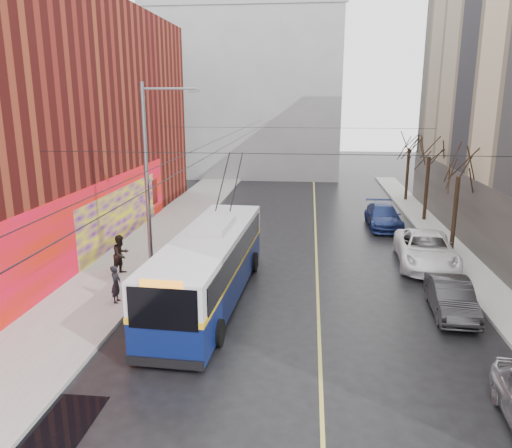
{
  "coord_description": "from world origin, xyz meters",
  "views": [
    {
      "loc": [
        0.98,
        -11.65,
        8.31
      ],
      "look_at": [
        -1.39,
        10.57,
        2.66
      ],
      "focal_mm": 35.0,
      "sensor_mm": 36.0,
      "label": 1
    }
  ],
  "objects_px": {
    "pedestrian_a": "(116,284)",
    "pedestrian_b": "(121,255)",
    "tree_near": "(460,162)",
    "parked_car_d": "(383,216)",
    "following_car": "(233,220)",
    "parked_car_c": "(426,250)",
    "tree_mid": "(430,145)",
    "trolleybus": "(209,265)",
    "parked_car_b": "(451,297)",
    "tree_far": "(410,139)",
    "streetlight_pole": "(150,177)"
  },
  "relations": [
    {
      "from": "pedestrian_a",
      "to": "pedestrian_b",
      "type": "distance_m",
      "value": 3.48
    },
    {
      "from": "tree_near",
      "to": "parked_car_d",
      "type": "bearing_deg",
      "value": 121.29
    },
    {
      "from": "following_car",
      "to": "parked_car_c",
      "type": "bearing_deg",
      "value": -20.99
    },
    {
      "from": "pedestrian_a",
      "to": "parked_car_c",
      "type": "bearing_deg",
      "value": -66.0
    },
    {
      "from": "tree_mid",
      "to": "trolleybus",
      "type": "bearing_deg",
      "value": -128.24
    },
    {
      "from": "pedestrian_a",
      "to": "pedestrian_b",
      "type": "relative_size",
      "value": 0.82
    },
    {
      "from": "parked_car_b",
      "to": "tree_near",
      "type": "bearing_deg",
      "value": 77.85
    },
    {
      "from": "trolleybus",
      "to": "parked_car_d",
      "type": "bearing_deg",
      "value": 58.74
    },
    {
      "from": "tree_far",
      "to": "pedestrian_a",
      "type": "bearing_deg",
      "value": -124.16
    },
    {
      "from": "parked_car_b",
      "to": "parked_car_c",
      "type": "distance_m",
      "value": 6.01
    },
    {
      "from": "tree_near",
      "to": "parked_car_d",
      "type": "relative_size",
      "value": 1.25
    },
    {
      "from": "streetlight_pole",
      "to": "parked_car_d",
      "type": "relative_size",
      "value": 1.76
    },
    {
      "from": "parked_car_b",
      "to": "following_car",
      "type": "xyz_separation_m",
      "value": [
        -10.46,
        11.5,
        0.08
      ]
    },
    {
      "from": "following_car",
      "to": "pedestrian_b",
      "type": "relative_size",
      "value": 2.36
    },
    {
      "from": "parked_car_c",
      "to": "pedestrian_a",
      "type": "height_order",
      "value": "pedestrian_a"
    },
    {
      "from": "parked_car_b",
      "to": "pedestrian_a",
      "type": "distance_m",
      "value": 13.46
    },
    {
      "from": "tree_near",
      "to": "parked_car_b",
      "type": "xyz_separation_m",
      "value": [
        -2.31,
        -8.61,
        -4.29
      ]
    },
    {
      "from": "tree_far",
      "to": "parked_car_b",
      "type": "bearing_deg",
      "value": -95.84
    },
    {
      "from": "tree_far",
      "to": "pedestrian_b",
      "type": "relative_size",
      "value": 3.44
    },
    {
      "from": "parked_car_b",
      "to": "pedestrian_b",
      "type": "distance_m",
      "value": 14.74
    },
    {
      "from": "tree_near",
      "to": "parked_car_d",
      "type": "distance_m",
      "value": 7.26
    },
    {
      "from": "following_car",
      "to": "tree_far",
      "type": "bearing_deg",
      "value": 47.08
    },
    {
      "from": "tree_far",
      "to": "trolleybus",
      "type": "bearing_deg",
      "value": -118.39
    },
    {
      "from": "parked_car_d",
      "to": "pedestrian_a",
      "type": "distance_m",
      "value": 19.09
    },
    {
      "from": "pedestrian_a",
      "to": "pedestrian_b",
      "type": "height_order",
      "value": "pedestrian_b"
    },
    {
      "from": "parked_car_b",
      "to": "parked_car_c",
      "type": "xyz_separation_m",
      "value": [
        0.31,
        6.0,
        0.15
      ]
    },
    {
      "from": "parked_car_b",
      "to": "pedestrian_b",
      "type": "relative_size",
      "value": 2.17
    },
    {
      "from": "parked_car_c",
      "to": "pedestrian_a",
      "type": "bearing_deg",
      "value": -150.17
    },
    {
      "from": "parked_car_b",
      "to": "parked_car_d",
      "type": "distance_m",
      "value": 13.66
    },
    {
      "from": "tree_mid",
      "to": "parked_car_b",
      "type": "height_order",
      "value": "tree_mid"
    },
    {
      "from": "trolleybus",
      "to": "tree_far",
      "type": "bearing_deg",
      "value": 64.35
    },
    {
      "from": "tree_mid",
      "to": "following_car",
      "type": "height_order",
      "value": "tree_mid"
    },
    {
      "from": "tree_near",
      "to": "pedestrian_a",
      "type": "xyz_separation_m",
      "value": [
        -15.75,
        -9.22,
        -4.04
      ]
    },
    {
      "from": "streetlight_pole",
      "to": "trolleybus",
      "type": "distance_m",
      "value": 5.06
    },
    {
      "from": "trolleybus",
      "to": "parked_car_c",
      "type": "relative_size",
      "value": 2.0
    },
    {
      "from": "tree_near",
      "to": "parked_car_c",
      "type": "xyz_separation_m",
      "value": [
        -2.0,
        -2.6,
        -4.15
      ]
    },
    {
      "from": "trolleybus",
      "to": "pedestrian_a",
      "type": "height_order",
      "value": "trolleybus"
    },
    {
      "from": "tree_far",
      "to": "parked_car_c",
      "type": "relative_size",
      "value": 1.1
    },
    {
      "from": "parked_car_b",
      "to": "following_car",
      "type": "relative_size",
      "value": 0.92
    },
    {
      "from": "streetlight_pole",
      "to": "parked_car_c",
      "type": "distance_m",
      "value": 14.15
    },
    {
      "from": "parked_car_d",
      "to": "following_car",
      "type": "height_order",
      "value": "following_car"
    },
    {
      "from": "tree_mid",
      "to": "parked_car_c",
      "type": "xyz_separation_m",
      "value": [
        -2.0,
        -9.6,
        -4.42
      ]
    },
    {
      "from": "following_car",
      "to": "tree_mid",
      "type": "bearing_deg",
      "value": 23.89
    },
    {
      "from": "tree_near",
      "to": "tree_far",
      "type": "distance_m",
      "value": 14.0
    },
    {
      "from": "streetlight_pole",
      "to": "pedestrian_a",
      "type": "bearing_deg",
      "value": -100.83
    },
    {
      "from": "parked_car_c",
      "to": "tree_far",
      "type": "bearing_deg",
      "value": 87.27
    },
    {
      "from": "trolleybus",
      "to": "parked_car_b",
      "type": "xyz_separation_m",
      "value": [
        9.73,
        -0.33,
        -0.88
      ]
    },
    {
      "from": "streetlight_pole",
      "to": "tree_far",
      "type": "xyz_separation_m",
      "value": [
        15.14,
        20.0,
        0.3
      ]
    },
    {
      "from": "trolleybus",
      "to": "parked_car_b",
      "type": "height_order",
      "value": "trolleybus"
    },
    {
      "from": "tree_near",
      "to": "following_car",
      "type": "distance_m",
      "value": 13.75
    }
  ]
}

